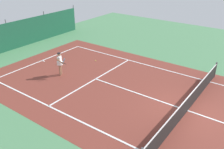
{
  "coord_description": "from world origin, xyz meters",
  "views": [
    {
      "loc": [
        -11.35,
        -3.2,
        7.57
      ],
      "look_at": [
        -0.28,
        4.83,
        0.9
      ],
      "focal_mm": 39.47,
      "sensor_mm": 36.0,
      "label": 1
    }
  ],
  "objects_px": {
    "tennis_ball_midcourt": "(96,61)",
    "tennis_net": "(189,103)",
    "tennis_player": "(60,62)",
    "tennis_ball_near_player": "(57,64)"
  },
  "relations": [
    {
      "from": "tennis_net",
      "to": "tennis_player",
      "type": "height_order",
      "value": "tennis_player"
    },
    {
      "from": "tennis_net",
      "to": "tennis_ball_near_player",
      "type": "relative_size",
      "value": 153.33
    },
    {
      "from": "tennis_net",
      "to": "tennis_player",
      "type": "bearing_deg",
      "value": 95.99
    },
    {
      "from": "tennis_ball_near_player",
      "to": "tennis_ball_midcourt",
      "type": "height_order",
      "value": "same"
    },
    {
      "from": "tennis_net",
      "to": "tennis_player",
      "type": "distance_m",
      "value": 8.84
    },
    {
      "from": "tennis_net",
      "to": "tennis_ball_midcourt",
      "type": "xyz_separation_m",
      "value": [
        2.43,
        8.4,
        -0.48
      ]
    },
    {
      "from": "tennis_net",
      "to": "tennis_player",
      "type": "xyz_separation_m",
      "value": [
        -0.92,
        8.78,
        0.45
      ]
    },
    {
      "from": "tennis_ball_midcourt",
      "to": "tennis_net",
      "type": "bearing_deg",
      "value": -106.12
    },
    {
      "from": "tennis_net",
      "to": "tennis_ball_near_player",
      "type": "height_order",
      "value": "tennis_net"
    },
    {
      "from": "tennis_player",
      "to": "tennis_ball_midcourt",
      "type": "distance_m",
      "value": 3.5
    }
  ]
}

